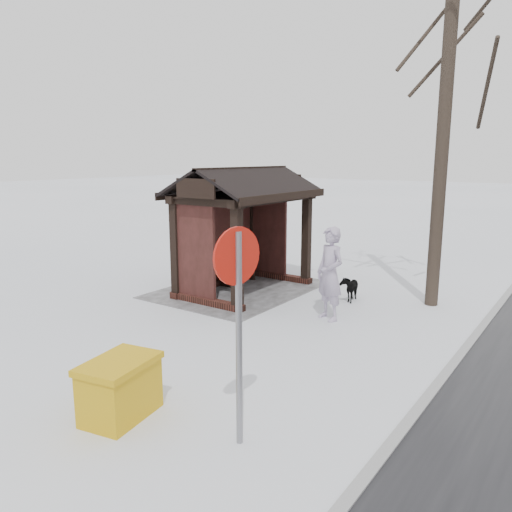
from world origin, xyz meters
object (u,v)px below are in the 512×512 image
Objects in this scene: bus_shelter at (239,205)px; tree_near at (452,16)px; road_sign at (238,292)px; grit_bin at (120,388)px; dog at (349,288)px; pedestrian at (330,274)px.

bus_shelter is 0.40× the size of tree_near.
grit_bin is at bearing -64.37° from road_sign.
grit_bin is 2.20m from road_sign.
tree_near is 6.13m from dog.
dog is at bearing -155.52° from road_sign.
bus_shelter reaches higher than dog.
dog is at bearing 105.02° from bus_shelter.
dog is 6.65m from grit_bin.
dog is 0.29× the size of road_sign.
dog is (0.78, -1.68, -5.84)m from tree_near.
pedestrian is 0.75× the size of road_sign.
pedestrian is at bearing 74.68° from bus_shelter.
pedestrian is at bearing 164.98° from grit_bin.
bus_shelter is 1.85× the size of pedestrian.
pedestrian is (0.80, 2.92, -1.19)m from bus_shelter.
tree_near is at bearing 108.99° from bus_shelter.
tree_near reaches higher than dog.
dog is at bearing -65.05° from tree_near.
grit_bin is 0.44× the size of road_sign.
tree_near is 4.65× the size of pedestrian.
road_sign is at bearing 93.62° from grit_bin.
bus_shelter is 3.20× the size of grit_bin.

